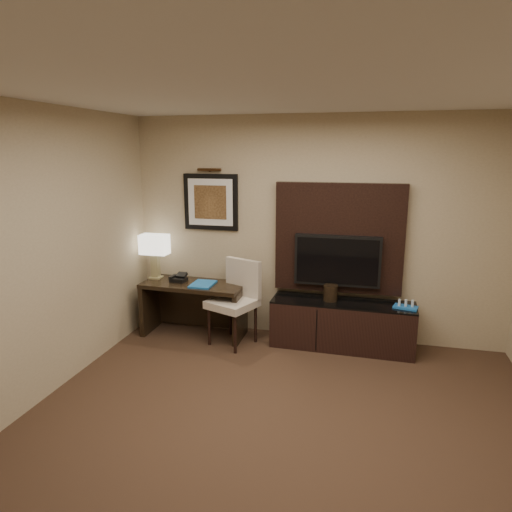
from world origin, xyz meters
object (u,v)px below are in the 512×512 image
(credenza, at_px, (342,325))
(desk_chair, at_px, (232,303))
(minibar_tray, at_px, (406,304))
(tv, at_px, (337,261))
(ice_bucket, at_px, (330,293))
(desk, at_px, (194,309))
(table_lamp, at_px, (155,256))
(desk_phone, at_px, (179,278))

(credenza, xyz_separation_m, desk_chair, (-1.28, -0.20, 0.23))
(minibar_tray, bearing_deg, tv, 165.97)
(desk_chair, bearing_deg, ice_bucket, 32.85)
(desk, bearing_deg, table_lamp, 173.06)
(ice_bucket, bearing_deg, desk, -178.07)
(tv, bearing_deg, desk_chair, -163.94)
(table_lamp, relative_size, ice_bucket, 3.15)
(credenza, bearing_deg, desk_phone, -177.81)
(desk_phone, bearing_deg, desk_chair, -8.63)
(tv, relative_size, desk_chair, 0.97)
(desk, distance_m, minibar_tray, 2.54)
(minibar_tray, bearing_deg, desk_chair, -175.75)
(tv, distance_m, minibar_tray, 0.90)
(desk_chair, distance_m, table_lamp, 1.21)
(table_lamp, height_order, ice_bucket, table_lamp)
(credenza, height_order, ice_bucket, ice_bucket)
(tv, relative_size, desk_phone, 5.48)
(desk_phone, bearing_deg, ice_bucket, 5.34)
(desk, height_order, desk_phone, desk_phone)
(minibar_tray, bearing_deg, ice_bucket, 175.74)
(desk_phone, xyz_separation_m, minibar_tray, (2.72, -0.02, -0.11))
(tv, bearing_deg, minibar_tray, -14.03)
(desk, xyz_separation_m, table_lamp, (-0.54, 0.09, 0.63))
(desk, xyz_separation_m, desk_chair, (0.55, -0.15, 0.18))
(credenza, bearing_deg, table_lamp, -179.75)
(credenza, xyz_separation_m, tv, (-0.09, 0.14, 0.74))
(desk_phone, bearing_deg, minibar_tray, 3.66)
(table_lamp, bearing_deg, tv, 2.45)
(tv, xyz_separation_m, ice_bucket, (-0.05, -0.13, -0.36))
(ice_bucket, xyz_separation_m, minibar_tray, (0.84, -0.06, -0.05))
(credenza, height_order, tv, tv)
(tv, bearing_deg, desk_phone, -174.92)
(desk, distance_m, desk_phone, 0.43)
(table_lamp, bearing_deg, ice_bucket, -0.92)
(tv, xyz_separation_m, minibar_tray, (0.78, -0.20, -0.41))
(desk, relative_size, ice_bucket, 6.80)
(tv, height_order, desk_chair, tv)
(ice_bucket, relative_size, minibar_tray, 0.72)
(tv, distance_m, desk_chair, 1.34)
(desk_chair, bearing_deg, table_lamp, -170.21)
(credenza, distance_m, tv, 0.76)
(desk_chair, xyz_separation_m, table_lamp, (-1.09, 0.24, 0.45))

